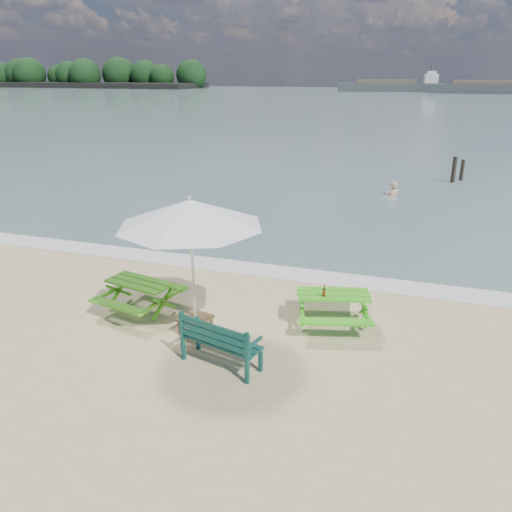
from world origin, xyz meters
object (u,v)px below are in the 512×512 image
(swimmer, at_px, (392,201))
(picnic_table_right, at_px, (333,309))
(picnic_table_left, at_px, (140,297))
(beer_bottle, at_px, (324,292))
(side_table, at_px, (195,325))
(patio_umbrella, at_px, (190,213))
(park_bench, at_px, (221,351))

(swimmer, bearing_deg, picnic_table_right, -91.90)
(picnic_table_left, relative_size, swimmer, 1.06)
(picnic_table_right, distance_m, swimmer, 12.15)
(picnic_table_right, bearing_deg, beer_bottle, -131.45)
(side_table, bearing_deg, picnic_table_left, 160.42)
(side_table, height_order, beer_bottle, beer_bottle)
(side_table, relative_size, swimmer, 0.37)
(picnic_table_left, height_order, side_table, picnic_table_left)
(patio_umbrella, bearing_deg, beer_bottle, 24.10)
(beer_bottle, bearing_deg, side_table, -155.90)
(patio_umbrella, distance_m, swimmer, 13.95)
(swimmer, bearing_deg, picnic_table_left, -109.11)
(picnic_table_left, height_order, beer_bottle, beer_bottle)
(picnic_table_left, bearing_deg, beer_bottle, 7.33)
(beer_bottle, height_order, swimmer, beer_bottle)
(side_table, bearing_deg, beer_bottle, 24.10)
(patio_umbrella, xyz_separation_m, swimmer, (2.90, 13.36, -2.73))
(picnic_table_right, height_order, side_table, picnic_table_right)
(beer_bottle, bearing_deg, park_bench, -126.13)
(side_table, bearing_deg, park_bench, -44.51)
(picnic_table_left, distance_m, patio_umbrella, 2.69)
(beer_bottle, bearing_deg, picnic_table_right, 48.55)
(picnic_table_right, bearing_deg, side_table, -153.75)
(park_bench, bearing_deg, picnic_table_left, 149.46)
(picnic_table_left, height_order, patio_umbrella, patio_umbrella)
(picnic_table_left, bearing_deg, patio_umbrella, -19.58)
(park_bench, xyz_separation_m, swimmer, (1.99, 14.26, -0.55))
(park_bench, distance_m, patio_umbrella, 2.54)
(picnic_table_right, xyz_separation_m, side_table, (-2.50, -1.23, -0.14))
(picnic_table_right, xyz_separation_m, park_bench, (-1.59, -2.13, -0.05))
(picnic_table_left, xyz_separation_m, side_table, (1.54, -0.55, -0.14))
(picnic_table_left, xyz_separation_m, swimmer, (4.44, 12.82, -0.60))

